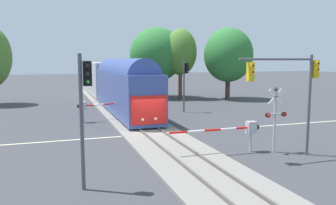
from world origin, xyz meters
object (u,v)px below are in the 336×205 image
traffic_signal_near_left (84,100)px  traffic_signal_near_right (291,80)px  maple_right_background (228,55)px  elm_centre_background (157,54)px  crossing_gate_near (242,129)px  crossing_signal_mast (275,113)px  oak_far_right (180,52)px  crossing_gate_far (89,106)px  traffic_signal_far_side (185,77)px  commuter_train (109,80)px

traffic_signal_near_left → traffic_signal_near_right: 11.12m
maple_right_background → elm_centre_background: elm_centre_background is taller
maple_right_background → elm_centre_background: bearing=151.3°
crossing_gate_near → crossing_signal_mast: crossing_signal_mast is taller
crossing_signal_mast → elm_centre_background: size_ratio=0.39×
traffic_signal_near_right → oak_far_right: (4.36, 28.47, 2.10)m
traffic_signal_near_left → crossing_signal_mast: bearing=12.3°
crossing_gate_far → traffic_signal_near_right: size_ratio=0.90×
traffic_signal_near_left → maple_right_background: size_ratio=0.58×
crossing_gate_far → traffic_signal_far_side: size_ratio=0.96×
oak_far_right → elm_centre_background: 3.58m
crossing_gate_far → commuter_train: bearing=74.0°
elm_centre_background → traffic_signal_far_side: bearing=-94.6°
crossing_gate_near → crossing_gate_far: bearing=120.4°
commuter_train → traffic_signal_near_right: bearing=-78.5°
traffic_signal_near_left → crossing_gate_far: bearing=84.0°
traffic_signal_near_left → traffic_signal_far_side: traffic_signal_near_left is taller
crossing_signal_mast → elm_centre_background: elm_centre_background is taller
crossing_gate_far → elm_centre_background: (11.05, 16.44, 4.69)m
maple_right_background → crossing_gate_far: bearing=-149.4°
commuter_train → traffic_signal_near_left: bearing=-100.6°
commuter_train → crossing_signal_mast: (5.48, -26.47, -0.45)m
crossing_gate_near → crossing_gate_far: 14.72m
traffic_signal_near_right → traffic_signal_far_side: bearing=88.2°
traffic_signal_far_side → traffic_signal_near_left: bearing=-122.5°
crossing_gate_near → oak_far_right: bearing=76.8°
commuter_train → traffic_signal_near_right: size_ratio=7.26×
crossing_gate_near → crossing_signal_mast: (1.81, -0.56, 0.96)m
commuter_train → elm_centre_background: size_ratio=4.15×
crossing_gate_near → oak_far_right: 28.00m
traffic_signal_far_side → elm_centre_background: 14.15m
commuter_train → crossing_signal_mast: bearing=-78.3°
commuter_train → elm_centre_background: elm_centre_background is taller
crossing_gate_near → crossing_signal_mast: bearing=-17.2°
crossing_gate_near → commuter_train: bearing=98.0°
traffic_signal_near_left → commuter_train: bearing=79.4°
traffic_signal_far_side → oak_far_right: (3.83, 11.56, 2.80)m
crossing_gate_far → maple_right_background: size_ratio=0.53×
oak_far_right → maple_right_background: bearing=-22.1°
oak_far_right → maple_right_background: 6.49m
traffic_signal_far_side → traffic_signal_near_right: bearing=-91.8°
traffic_signal_near_left → elm_centre_background: bearing=68.4°
commuter_train → crossing_gate_near: size_ratio=7.31×
traffic_signal_near_left → maple_right_background: (21.40, 27.31, 2.23)m
crossing_gate_near → traffic_signal_near_right: traffic_signal_near_right is taller
traffic_signal_far_side → elm_centre_background: size_ratio=0.54×
commuter_train → traffic_signal_far_side: commuter_train is taller
traffic_signal_near_right → elm_centre_background: bearing=86.9°
commuter_train → crossing_signal_mast: size_ratio=10.70×
crossing_gate_near → traffic_signal_near_left: traffic_signal_near_left is taller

